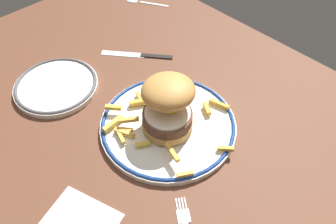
{
  "coord_description": "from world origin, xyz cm",
  "views": [
    {
      "loc": [
        30.32,
        -28.29,
        53.78
      ],
      "look_at": [
        -1.51,
        2.26,
        4.6
      ],
      "focal_mm": 36.33,
      "sensor_mm": 36.0,
      "label": 1
    }
  ],
  "objects": [
    {
      "name": "ground_plane",
      "position": [
        0.0,
        0.0,
        -2.0
      ],
      "size": [
        126.83,
        86.21,
        4.0
      ],
      "primitive_type": "cube",
      "color": "brown"
    },
    {
      "name": "burger",
      "position": [
        -1.29,
        2.03,
        7.15
      ],
      "size": [
        13.29,
        13.06,
        11.21
      ],
      "color": "#C38940",
      "rests_on": "dinner_plate"
    },
    {
      "name": "fries_pile",
      "position": [
        -3.5,
        -0.65,
        2.28
      ],
      "size": [
        25.01,
        22.8,
        2.33
      ],
      "color": "#E6BB47",
      "rests_on": "dinner_plate"
    },
    {
      "name": "side_plate",
      "position": [
        -27.17,
        -8.05,
        0.83
      ],
      "size": [
        18.69,
        18.69,
        1.6
      ],
      "color": "white",
      "rests_on": "ground_plane"
    },
    {
      "name": "spoon",
      "position": [
        -43.24,
        29.27,
        0.36
      ],
      "size": [
        12.42,
        8.02,
        0.9
      ],
      "color": "silver",
      "rests_on": "ground_plane"
    },
    {
      "name": "knife",
      "position": [
        -22.5,
        13.63,
        0.26
      ],
      "size": [
        14.89,
        12.55,
        0.7
      ],
      "color": "black",
      "rests_on": "ground_plane"
    },
    {
      "name": "dinner_plate",
      "position": [
        -1.51,
        2.26,
        0.84
      ],
      "size": [
        27.53,
        27.53,
        1.6
      ],
      "color": "white",
      "rests_on": "ground_plane"
    }
  ]
}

